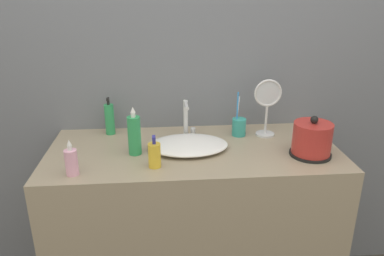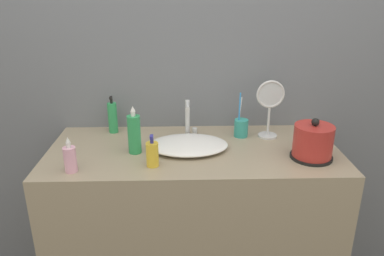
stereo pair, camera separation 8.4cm
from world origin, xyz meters
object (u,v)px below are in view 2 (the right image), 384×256
(mouthwash_bottle, at_px, (70,159))
(lotion_bottle, at_px, (113,117))
(faucet, at_px, (189,118))
(electric_kettle, at_px, (313,143))
(hand_cream_bottle, at_px, (152,154))
(shampoo_bottle, at_px, (134,134))
(vanity_mirror, at_px, (270,105))
(toothbrush_cup, at_px, (241,127))

(mouthwash_bottle, bearing_deg, lotion_bottle, 76.98)
(faucet, bearing_deg, electric_kettle, -26.07)
(faucet, distance_m, hand_cream_bottle, 0.35)
(shampoo_bottle, relative_size, hand_cream_bottle, 1.56)
(faucet, bearing_deg, shampoo_bottle, -143.70)
(lotion_bottle, xyz_separation_m, vanity_mirror, (0.75, -0.08, 0.08))
(lotion_bottle, relative_size, mouthwash_bottle, 1.27)
(faucet, bearing_deg, toothbrush_cup, -0.41)
(electric_kettle, relative_size, vanity_mirror, 0.64)
(electric_kettle, height_order, shampoo_bottle, shampoo_bottle)
(faucet, distance_m, shampoo_bottle, 0.30)
(lotion_bottle, relative_size, shampoo_bottle, 0.87)
(lotion_bottle, height_order, vanity_mirror, vanity_mirror)
(mouthwash_bottle, distance_m, vanity_mirror, 0.92)
(shampoo_bottle, bearing_deg, lotion_bottle, 118.82)
(toothbrush_cup, xyz_separation_m, lotion_bottle, (-0.63, 0.07, 0.03))
(shampoo_bottle, height_order, mouthwash_bottle, shampoo_bottle)
(lotion_bottle, distance_m, vanity_mirror, 0.76)
(lotion_bottle, bearing_deg, electric_kettle, -19.90)
(lotion_bottle, bearing_deg, faucet, -10.55)
(faucet, height_order, lotion_bottle, lotion_bottle)
(faucet, distance_m, mouthwash_bottle, 0.59)
(lotion_bottle, bearing_deg, hand_cream_bottle, -59.64)
(faucet, bearing_deg, vanity_mirror, -1.68)
(mouthwash_bottle, bearing_deg, hand_cream_bottle, 7.16)
(electric_kettle, height_order, toothbrush_cup, toothbrush_cup)
(faucet, relative_size, toothbrush_cup, 0.83)
(hand_cream_bottle, bearing_deg, shampoo_bottle, 123.11)
(toothbrush_cup, bearing_deg, lotion_bottle, 173.49)
(mouthwash_bottle, bearing_deg, faucet, 36.46)
(shampoo_bottle, bearing_deg, mouthwash_bottle, -143.38)
(electric_kettle, bearing_deg, hand_cream_bottle, -175.29)
(electric_kettle, height_order, lotion_bottle, lotion_bottle)
(shampoo_bottle, bearing_deg, electric_kettle, -5.81)
(shampoo_bottle, distance_m, hand_cream_bottle, 0.16)
(faucet, relative_size, shampoo_bottle, 0.84)
(mouthwash_bottle, bearing_deg, shampoo_bottle, 36.62)
(toothbrush_cup, distance_m, mouthwash_bottle, 0.80)
(toothbrush_cup, height_order, vanity_mirror, vanity_mirror)
(faucet, xyz_separation_m, shampoo_bottle, (-0.24, -0.18, -0.01))
(electric_kettle, bearing_deg, lotion_bottle, 160.10)
(lotion_bottle, bearing_deg, vanity_mirror, -6.11)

